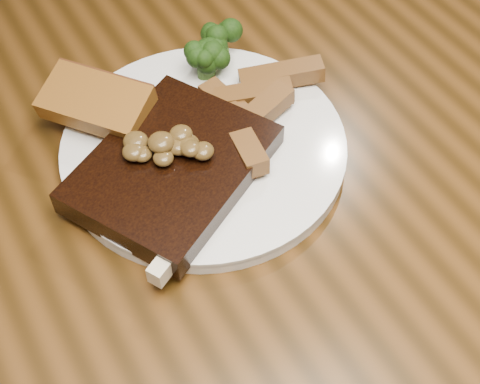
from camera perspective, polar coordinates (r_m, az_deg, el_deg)
The scene contains 9 objects.
dining_table at distance 0.72m, azimuth -1.89°, elevation -5.38°, with size 1.60×0.90×0.75m.
chair_far at distance 1.25m, azimuth -12.89°, elevation 12.70°, with size 0.44×0.44×0.89m.
plate at distance 0.68m, azimuth -3.09°, elevation 3.74°, with size 0.29×0.29×0.01m, color white.
steak at distance 0.64m, azimuth -5.77°, elevation 2.02°, with size 0.18×0.14×0.03m, color black.
steak_bone at distance 0.61m, azimuth -3.06°, elevation -2.20°, with size 0.16×0.01×0.02m, color beige.
mushroom_pile at distance 0.63m, azimuth -6.18°, elevation 4.44°, with size 0.07×0.07×0.03m, color #503A19, non-canonical shape.
garlic_bread at distance 0.70m, azimuth -11.93°, elevation 6.35°, with size 0.11×0.06×0.02m, color brown.
potato_wedges at distance 0.69m, azimuth 2.35°, elevation 7.12°, with size 0.12×0.12×0.02m, color brown, non-canonical shape.
broccoli_cluster at distance 0.74m, azimuth -2.30°, elevation 11.22°, with size 0.07×0.07×0.04m, color #1B380C, non-canonical shape.
Camera 1 is at (-0.17, -0.34, 1.27)m, focal length 50.00 mm.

